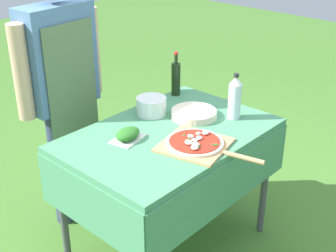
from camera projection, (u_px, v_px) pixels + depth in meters
The scene contains 9 objects.
ground_plane at pixel (169, 247), 2.82m from camera, with size 12.00×12.00×0.00m, color #477A2D.
prep_table at pixel (169, 147), 2.51m from camera, with size 1.14×0.77×0.78m.
person_cook at pixel (62, 82), 2.70m from camera, with size 0.59×0.21×1.58m.
pizza_on_peel at pixel (197, 144), 2.33m from camera, with size 0.38×0.55×0.05m.
oil_bottle at pixel (176, 78), 2.89m from camera, with size 0.06×0.06×0.28m.
water_bottle at pixel (235, 97), 2.58m from camera, with size 0.07×0.07×0.26m.
herb_container at pixel (128, 134), 2.39m from camera, with size 0.20×0.16×0.06m.
mixing_tub at pixel (151, 106), 2.66m from camera, with size 0.17×0.17×0.10m, color silver.
plate_stack at pixel (194, 114), 2.64m from camera, with size 0.26×0.26×0.04m.
Camera 1 is at (-1.63, -1.48, 1.90)m, focal length 50.00 mm.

